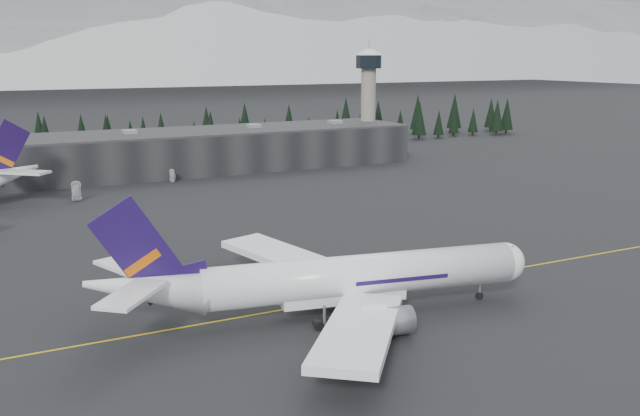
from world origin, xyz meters
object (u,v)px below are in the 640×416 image
terminal (164,152)px  gse_vehicle_b (173,180)px  jet_main (324,280)px  control_tower (368,90)px  gse_vehicle_a (77,198)px

terminal → gse_vehicle_b: size_ratio=40.50×
terminal → jet_main: (-13.19, -131.83, -1.03)m
terminal → control_tower: size_ratio=4.24×
control_tower → jet_main: size_ratio=0.60×
terminal → gse_vehicle_a: 45.69m
control_tower → gse_vehicle_b: (-77.41, -21.01, -22.73)m
control_tower → terminal: bearing=-177.7°
gse_vehicle_b → control_tower: bearing=75.8°
jet_main → control_tower: bearing=67.4°
control_tower → gse_vehicle_b: size_ratio=9.54×
control_tower → gse_vehicle_a: 114.33m
jet_main → gse_vehicle_b: jet_main is taller
jet_main → gse_vehicle_a: jet_main is taller
control_tower → gse_vehicle_a: (-106.11, -36.00, -22.69)m
terminal → jet_main: 132.49m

